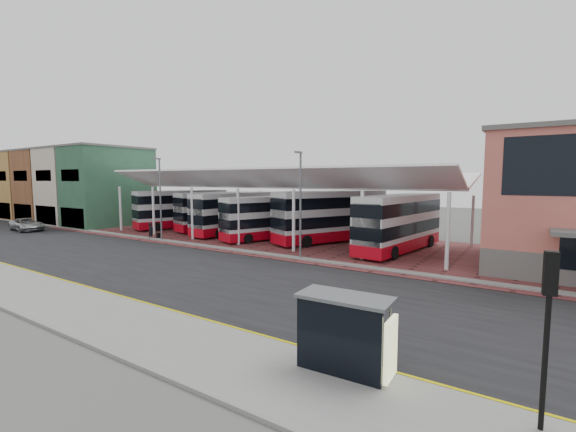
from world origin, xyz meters
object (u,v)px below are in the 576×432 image
at_px(silver_car, 27,224).
at_px(bus_4, 331,217).
at_px(bus_2, 235,213).
at_px(traffic_signal_west, 548,312).
at_px(bus_5, 399,223).
at_px(bus_shelter, 349,328).
at_px(bus_1, 221,211).
at_px(bus_3, 271,218).
at_px(bus_0, 182,209).
at_px(pedestrian, 151,231).

bearing_deg(silver_car, bus_4, -64.34).
bearing_deg(bus_2, bus_4, 9.83).
relative_size(silver_car, traffic_signal_west, 1.24).
xyz_separation_m(bus_2, bus_4, (11.33, 0.76, 0.18)).
height_order(bus_2, bus_5, bus_5).
xyz_separation_m(bus_2, bus_5, (18.26, -0.38, 0.09)).
distance_m(silver_car, bus_shelter, 46.78).
bearing_deg(silver_car, bus_2, -57.11).
relative_size(bus_shelter, traffic_signal_west, 0.70).
relative_size(bus_2, traffic_signal_west, 2.60).
bearing_deg(bus_2, bus_shelter, -36.91).
bearing_deg(bus_1, traffic_signal_west, -20.12).
bearing_deg(bus_3, silver_car, -138.45).
height_order(bus_3, silver_car, bus_3).
xyz_separation_m(bus_2, silver_car, (-22.26, -11.43, -1.54)).
xyz_separation_m(bus_0, bus_1, (5.40, 1.20, -0.07)).
height_order(bus_2, traffic_signal_west, bus_2).
relative_size(bus_2, bus_5, 0.96).
height_order(bus_1, bus_3, bus_1).
bearing_deg(bus_3, bus_4, 37.67).
bearing_deg(traffic_signal_west, bus_2, 133.31).
bearing_deg(traffic_signal_west, bus_3, 128.57).
height_order(bus_2, pedestrian, bus_2).
bearing_deg(bus_shelter, bus_2, 134.38).
bearing_deg(bus_4, bus_3, -138.34).
xyz_separation_m(bus_5, pedestrian, (-22.72, -7.32, -1.50)).
bearing_deg(bus_shelter, pedestrian, 150.55).
relative_size(bus_4, pedestrian, 7.16).
bearing_deg(bus_1, bus_2, -6.62).
xyz_separation_m(bus_4, pedestrian, (-15.79, -8.46, -1.59)).
height_order(bus_0, silver_car, bus_0).
bearing_deg(bus_2, bus_1, 163.57).
xyz_separation_m(bus_2, bus_3, (5.48, -1.00, -0.12)).
distance_m(silver_car, pedestrian, 18.18).
bearing_deg(silver_car, bus_5, -69.05).
height_order(bus_3, pedestrian, bus_3).
height_order(bus_1, bus_4, bus_4).
bearing_deg(silver_car, pedestrian, -72.46).
bearing_deg(bus_0, bus_3, 14.49).
xyz_separation_m(bus_0, bus_3, (14.45, -1.27, -0.16)).
xyz_separation_m(bus_0, bus_5, (27.23, -0.65, 0.05)).
relative_size(bus_2, bus_4, 0.94).
relative_size(bus_1, pedestrian, 6.69).
bearing_deg(bus_1, bus_0, -151.66).
distance_m(pedestrian, traffic_signal_west, 35.58).
relative_size(bus_0, silver_car, 2.15).
xyz_separation_m(bus_1, pedestrian, (-0.89, -9.17, -1.38)).
bearing_deg(bus_5, bus_0, -173.97).
distance_m(bus_4, traffic_signal_west, 28.02).
xyz_separation_m(silver_car, traffic_signal_west, (50.50, -10.14, 2.23)).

